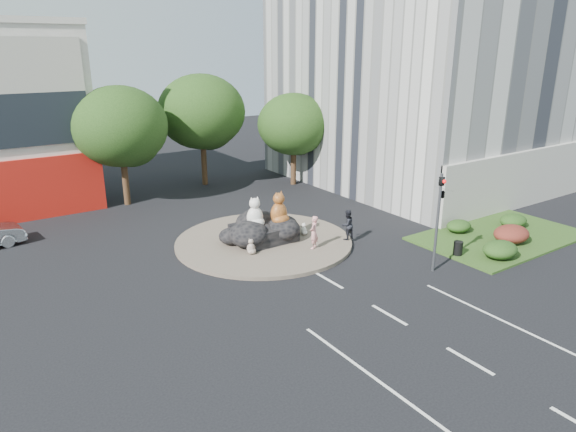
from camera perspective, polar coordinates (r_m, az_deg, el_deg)
name	(u,v)px	position (r m, az deg, el deg)	size (l,w,h in m)	color
ground	(389,315)	(22.22, 11.19, -10.75)	(120.00, 120.00, 0.00)	black
roundabout_island	(264,242)	(29.31, -2.71, -2.85)	(10.00, 10.00, 0.20)	brown
rock_plinth	(264,233)	(29.12, -2.73, -1.84)	(3.20, 2.60, 0.90)	black
grass_verge	(500,236)	(32.66, 22.47, -2.10)	(10.00, 6.00, 0.12)	#264316
tree_left	(121,130)	(37.29, -18.06, 9.05)	(6.46, 6.46, 8.27)	#382314
tree_mid	(202,115)	(41.54, -9.53, 10.97)	(6.84, 6.84, 8.76)	#382314
tree_right	(294,127)	(41.18, 0.65, 9.85)	(5.70, 5.70, 7.30)	#382314
hedge_near_green	(500,250)	(29.10, 22.51, -3.47)	(2.00, 1.60, 0.90)	#173510
hedge_red	(511,234)	(31.59, 23.57, -1.85)	(2.20, 1.76, 0.99)	#542416
hedge_mid_green	(513,220)	(34.39, 23.75, -0.46)	(1.80, 1.44, 0.81)	#173510
hedge_back_green	(459,226)	(32.31, 18.45, -1.06)	(1.60, 1.28, 0.72)	#173510
traffic_light	(441,201)	(25.65, 16.61, 1.58)	(0.44, 1.24, 5.00)	#595B60
street_lamp	(448,146)	(34.99, 17.34, 7.40)	(2.34, 0.22, 8.06)	#595B60
cat_white	(255,212)	(28.38, -3.71, 0.45)	(1.06, 0.92, 1.77)	silver
cat_tabby	(279,208)	(28.77, -1.02, 0.90)	(1.16, 1.01, 1.94)	#B55E25
kitten_calico	(251,246)	(27.27, -4.14, -3.31)	(0.53, 0.46, 0.89)	beige
kitten_white	(304,228)	(30.01, 1.75, -1.39)	(0.44, 0.38, 0.73)	silver
pedestrian_pink	(314,232)	(27.80, 2.89, -1.82)	(0.67, 0.44, 1.84)	#DB8D8D
pedestrian_dark	(347,225)	(29.27, 6.59, -0.97)	(0.84, 0.66, 1.74)	black
litter_bin	(458,248)	(28.74, 18.37, -3.41)	(0.49, 0.49, 0.75)	black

